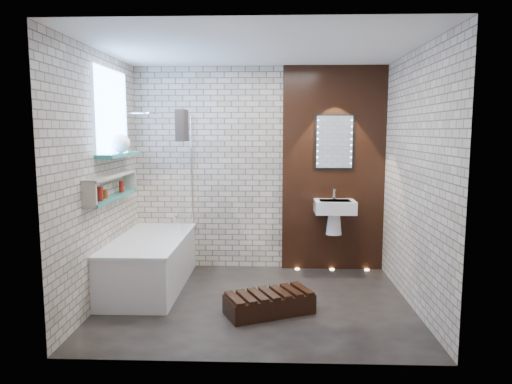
{
  "coord_description": "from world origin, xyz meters",
  "views": [
    {
      "loc": [
        0.18,
        -4.76,
        1.79
      ],
      "look_at": [
        0.0,
        0.15,
        1.15
      ],
      "focal_mm": 33.04,
      "sensor_mm": 36.0,
      "label": 1
    }
  ],
  "objects_px": {
    "bathtub": "(151,262)",
    "walnut_step": "(269,304)",
    "washbasin": "(335,211)",
    "led_mirror": "(334,142)",
    "bath_screen": "(187,173)"
  },
  "relations": [
    {
      "from": "bathtub",
      "to": "walnut_step",
      "type": "bearing_deg",
      "value": -28.67
    },
    {
      "from": "walnut_step",
      "to": "washbasin",
      "type": "bearing_deg",
      "value": 59.71
    },
    {
      "from": "led_mirror",
      "to": "walnut_step",
      "type": "height_order",
      "value": "led_mirror"
    },
    {
      "from": "washbasin",
      "to": "led_mirror",
      "type": "bearing_deg",
      "value": 90.0
    },
    {
      "from": "bathtub",
      "to": "walnut_step",
      "type": "height_order",
      "value": "bathtub"
    },
    {
      "from": "washbasin",
      "to": "led_mirror",
      "type": "xyz_separation_m",
      "value": [
        0.0,
        0.16,
        0.86
      ]
    },
    {
      "from": "bathtub",
      "to": "walnut_step",
      "type": "distance_m",
      "value": 1.58
    },
    {
      "from": "bath_screen",
      "to": "washbasin",
      "type": "distance_m",
      "value": 1.89
    },
    {
      "from": "bath_screen",
      "to": "led_mirror",
      "type": "relative_size",
      "value": 2.0
    },
    {
      "from": "bathtub",
      "to": "bath_screen",
      "type": "distance_m",
      "value": 1.14
    },
    {
      "from": "led_mirror",
      "to": "washbasin",
      "type": "bearing_deg",
      "value": -90.0
    },
    {
      "from": "led_mirror",
      "to": "bath_screen",
      "type": "bearing_deg",
      "value": -169.34
    },
    {
      "from": "bath_screen",
      "to": "washbasin",
      "type": "height_order",
      "value": "bath_screen"
    },
    {
      "from": "washbasin",
      "to": "walnut_step",
      "type": "relative_size",
      "value": 0.68
    },
    {
      "from": "led_mirror",
      "to": "walnut_step",
      "type": "distance_m",
      "value": 2.33
    }
  ]
}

